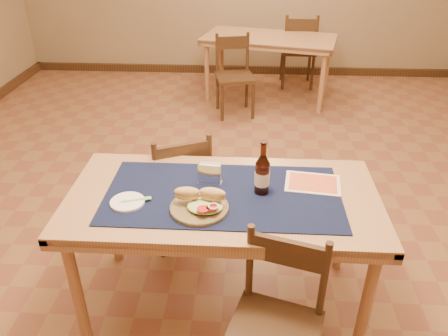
# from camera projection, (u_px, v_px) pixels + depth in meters

# --- Properties ---
(room) EXTENTS (6.04, 7.04, 2.84)m
(room) POSITION_uv_depth(u_px,v_px,m) (231.00, 29.00, 2.60)
(room) COLOR brown
(room) RESTS_ON ground
(main_table) EXTENTS (1.60, 0.80, 0.75)m
(main_table) POSITION_uv_depth(u_px,v_px,m) (223.00, 208.00, 2.28)
(main_table) COLOR #AA8050
(main_table) RESTS_ON ground
(placemat) EXTENTS (1.20, 0.60, 0.01)m
(placemat) POSITION_uv_depth(u_px,v_px,m) (223.00, 194.00, 2.23)
(placemat) COLOR #0F153A
(placemat) RESTS_ON main_table
(baseboard) EXTENTS (6.00, 7.00, 0.10)m
(baseboard) POSITION_uv_depth(u_px,v_px,m) (229.00, 213.00, 3.28)
(baseboard) COLOR #412817
(baseboard) RESTS_ON ground
(back_table) EXTENTS (1.65, 1.09, 0.75)m
(back_table) POSITION_uv_depth(u_px,v_px,m) (269.00, 44.00, 5.13)
(back_table) COLOR #AA8050
(back_table) RESTS_ON ground
(chair_main_far) EXTENTS (0.52, 0.52, 0.85)m
(chair_main_far) POSITION_uv_depth(u_px,v_px,m) (179.00, 186.00, 2.87)
(chair_main_far) COLOR #412817
(chair_main_far) RESTS_ON ground
(chair_main_near) EXTENTS (0.48, 0.48, 0.84)m
(chair_main_near) POSITION_uv_depth(u_px,v_px,m) (276.00, 325.00, 1.91)
(chair_main_near) COLOR #412817
(chair_main_near) RESTS_ON ground
(chair_back_near) EXTENTS (0.48, 0.48, 0.87)m
(chair_back_near) POSITION_uv_depth(u_px,v_px,m) (234.00, 74.00, 4.83)
(chair_back_near) COLOR #412817
(chair_back_near) RESTS_ON ground
(chair_back_far) EXTENTS (0.43, 0.43, 0.94)m
(chair_back_far) POSITION_uv_depth(u_px,v_px,m) (298.00, 49.00, 5.58)
(chair_back_far) COLOR #412817
(chair_back_far) RESTS_ON ground
(sandwich_plate) EXTENTS (0.29, 0.29, 0.11)m
(sandwich_plate) POSITION_uv_depth(u_px,v_px,m) (201.00, 204.00, 2.10)
(sandwich_plate) COLOR brown
(sandwich_plate) RESTS_ON placemat
(side_plate) EXTENTS (0.17, 0.17, 0.01)m
(side_plate) POSITION_uv_depth(u_px,v_px,m) (127.00, 202.00, 2.16)
(side_plate) COLOR white
(side_plate) RESTS_ON placemat
(fork) EXTENTS (0.15, 0.06, 0.00)m
(fork) POSITION_uv_depth(u_px,v_px,m) (139.00, 199.00, 2.16)
(fork) COLOR #75C56C
(fork) RESTS_ON side_plate
(beer_bottle) EXTENTS (0.08, 0.08, 0.29)m
(beer_bottle) POSITION_uv_depth(u_px,v_px,m) (262.00, 174.00, 2.19)
(beer_bottle) COLOR #481A0C
(beer_bottle) RESTS_ON placemat
(napkin_holder) EXTENTS (0.13, 0.06, 0.11)m
(napkin_holder) POSITION_uv_depth(u_px,v_px,m) (210.00, 174.00, 2.30)
(napkin_holder) COLOR silver
(napkin_holder) RESTS_ON placemat
(menu_card) EXTENTS (0.31, 0.25, 0.01)m
(menu_card) POSITION_uv_depth(u_px,v_px,m) (313.00, 183.00, 2.32)
(menu_card) COLOR #FEDDC0
(menu_card) RESTS_ON placemat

